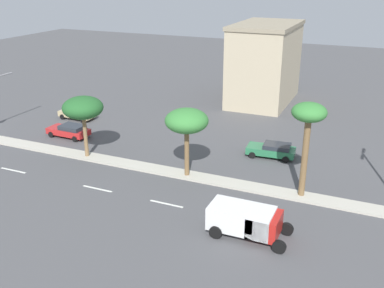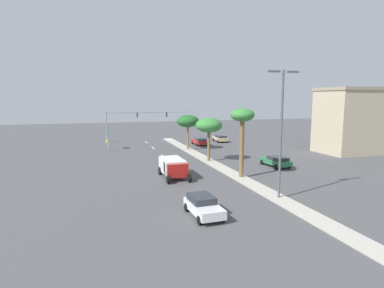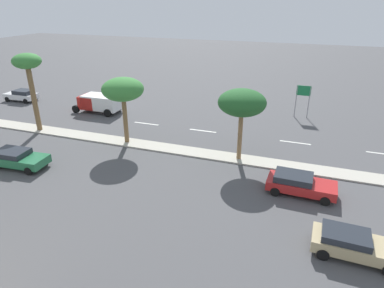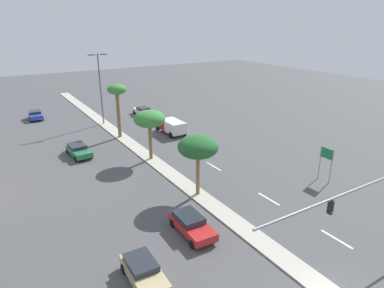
{
  "view_description": "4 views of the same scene",
  "coord_description": "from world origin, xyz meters",
  "px_view_note": "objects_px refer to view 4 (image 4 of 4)",
  "views": [
    {
      "loc": [
        32.12,
        40.61,
        16.78
      ],
      "look_at": [
        -0.98,
        26.21,
        2.63
      ],
      "focal_mm": 41.63,
      "sensor_mm": 36.0,
      "label": 1
    },
    {
      "loc": [
        15.31,
        67.93,
        8.79
      ],
      "look_at": [
        3.64,
        29.98,
        3.13
      ],
      "focal_mm": 30.26,
      "sensor_mm": 36.0,
      "label": 2
    },
    {
      "loc": [
        -25.09,
        10.94,
        12.49
      ],
      "look_at": [
        -2.25,
        18.97,
        1.85
      ],
      "focal_mm": 31.52,
      "sensor_mm": 36.0,
      "label": 3
    },
    {
      "loc": [
        -15.93,
        -9.09,
        15.82
      ],
      "look_at": [
        2.05,
        20.03,
        3.47
      ],
      "focal_mm": 32.06,
      "sensor_mm": 36.0,
      "label": 4
    }
  ],
  "objects_px": {
    "palm_tree_outboard": "(117,93)",
    "sedan_white_center": "(142,111)",
    "palm_tree_far": "(198,147)",
    "sedan_blue_trailing": "(36,115)",
    "directional_road_sign": "(326,157)",
    "street_lamp_inboard": "(100,84)",
    "sedan_tan_mid": "(144,272)",
    "box_truck": "(171,126)",
    "sedan_green_leading": "(79,150)",
    "sedan_red_rear": "(191,224)",
    "palm_tree_trailing": "(149,119)"
  },
  "relations": [
    {
      "from": "palm_tree_outboard",
      "to": "sedan_white_center",
      "type": "relative_size",
      "value": 1.8
    },
    {
      "from": "palm_tree_far",
      "to": "palm_tree_outboard",
      "type": "relative_size",
      "value": 0.77
    },
    {
      "from": "sedan_blue_trailing",
      "to": "directional_road_sign",
      "type": "bearing_deg",
      "value": -62.14
    },
    {
      "from": "street_lamp_inboard",
      "to": "sedan_blue_trailing",
      "type": "bearing_deg",
      "value": 135.08
    },
    {
      "from": "sedan_tan_mid",
      "to": "box_truck",
      "type": "xyz_separation_m",
      "value": [
        16.19,
        26.12,
        0.46
      ]
    },
    {
      "from": "street_lamp_inboard",
      "to": "sedan_green_leading",
      "type": "relative_size",
      "value": 2.36
    },
    {
      "from": "sedan_red_rear",
      "to": "palm_tree_trailing",
      "type": "bearing_deg",
      "value": 76.12
    },
    {
      "from": "palm_tree_trailing",
      "to": "sedan_white_center",
      "type": "bearing_deg",
      "value": 68.87
    },
    {
      "from": "directional_road_sign",
      "to": "palm_tree_trailing",
      "type": "distance_m",
      "value": 19.78
    },
    {
      "from": "palm_tree_far",
      "to": "palm_tree_outboard",
      "type": "bearing_deg",
      "value": 90.56
    },
    {
      "from": "palm_tree_trailing",
      "to": "sedan_green_leading",
      "type": "height_order",
      "value": "palm_tree_trailing"
    },
    {
      "from": "sedan_tan_mid",
      "to": "sedan_red_rear",
      "type": "distance_m",
      "value": 6.19
    },
    {
      "from": "sedan_blue_trailing",
      "to": "palm_tree_trailing",
      "type": "bearing_deg",
      "value": -71.27
    },
    {
      "from": "sedan_white_center",
      "to": "sedan_blue_trailing",
      "type": "relative_size",
      "value": 1.06
    },
    {
      "from": "street_lamp_inboard",
      "to": "box_truck",
      "type": "xyz_separation_m",
      "value": [
        7.05,
        -10.08,
        -5.28
      ]
    },
    {
      "from": "sedan_blue_trailing",
      "to": "sedan_red_rear",
      "type": "xyz_separation_m",
      "value": [
        5.16,
        -42.07,
        -0.01
      ]
    },
    {
      "from": "directional_road_sign",
      "to": "palm_tree_far",
      "type": "bearing_deg",
      "value": 161.64
    },
    {
      "from": "sedan_white_center",
      "to": "box_truck",
      "type": "height_order",
      "value": "box_truck"
    },
    {
      "from": "directional_road_sign",
      "to": "street_lamp_inboard",
      "type": "height_order",
      "value": "street_lamp_inboard"
    },
    {
      "from": "sedan_green_leading",
      "to": "directional_road_sign",
      "type": "bearing_deg",
      "value": -45.85
    },
    {
      "from": "palm_tree_outboard",
      "to": "sedan_green_leading",
      "type": "distance_m",
      "value": 9.84
    },
    {
      "from": "palm_tree_trailing",
      "to": "sedan_blue_trailing",
      "type": "relative_size",
      "value": 1.5
    },
    {
      "from": "palm_tree_trailing",
      "to": "box_truck",
      "type": "distance_m",
      "value": 10.97
    },
    {
      "from": "palm_tree_far",
      "to": "box_truck",
      "type": "xyz_separation_m",
      "value": [
        6.97,
        18.14,
        -3.69
      ]
    },
    {
      "from": "palm_tree_far",
      "to": "sedan_green_leading",
      "type": "distance_m",
      "value": 18.25
    },
    {
      "from": "palm_tree_trailing",
      "to": "street_lamp_inboard",
      "type": "height_order",
      "value": "street_lamp_inboard"
    },
    {
      "from": "sedan_blue_trailing",
      "to": "sedan_green_leading",
      "type": "bearing_deg",
      "value": -84.84
    },
    {
      "from": "palm_tree_far",
      "to": "sedan_tan_mid",
      "type": "relative_size",
      "value": 1.33
    },
    {
      "from": "sedan_green_leading",
      "to": "sedan_blue_trailing",
      "type": "bearing_deg",
      "value": 95.16
    },
    {
      "from": "palm_tree_outboard",
      "to": "sedan_tan_mid",
      "type": "bearing_deg",
      "value": -107.62
    },
    {
      "from": "street_lamp_inboard",
      "to": "sedan_blue_trailing",
      "type": "distance_m",
      "value": 13.78
    },
    {
      "from": "palm_tree_outboard",
      "to": "sedan_green_leading",
      "type": "bearing_deg",
      "value": -149.31
    },
    {
      "from": "sedan_white_center",
      "to": "palm_tree_far",
      "type": "bearing_deg",
      "value": -104.21
    },
    {
      "from": "palm_tree_trailing",
      "to": "street_lamp_inboard",
      "type": "distance_m",
      "value": 17.74
    },
    {
      "from": "directional_road_sign",
      "to": "sedan_red_rear",
      "type": "bearing_deg",
      "value": -177.56
    },
    {
      "from": "palm_tree_far",
      "to": "sedan_blue_trailing",
      "type": "distance_m",
      "value": 38.36
    },
    {
      "from": "directional_road_sign",
      "to": "palm_tree_trailing",
      "type": "bearing_deg",
      "value": 130.96
    },
    {
      "from": "street_lamp_inboard",
      "to": "palm_tree_outboard",
      "type": "bearing_deg",
      "value": -90.94
    },
    {
      "from": "directional_road_sign",
      "to": "palm_tree_outboard",
      "type": "bearing_deg",
      "value": 117.99
    },
    {
      "from": "palm_tree_outboard",
      "to": "sedan_tan_mid",
      "type": "relative_size",
      "value": 1.72
    },
    {
      "from": "sedan_white_center",
      "to": "sedan_blue_trailing",
      "type": "bearing_deg",
      "value": 157.57
    },
    {
      "from": "sedan_white_center",
      "to": "sedan_red_rear",
      "type": "distance_m",
      "value": 37.03
    },
    {
      "from": "sedan_green_leading",
      "to": "sedan_tan_mid",
      "type": "bearing_deg",
      "value": -95.03
    },
    {
      "from": "directional_road_sign",
      "to": "sedan_green_leading",
      "type": "relative_size",
      "value": 0.77
    },
    {
      "from": "sedan_white_center",
      "to": "sedan_red_rear",
      "type": "bearing_deg",
      "value": -108.0
    },
    {
      "from": "sedan_green_leading",
      "to": "palm_tree_far",
      "type": "bearing_deg",
      "value": -66.54
    },
    {
      "from": "street_lamp_inboard",
      "to": "palm_tree_trailing",
      "type": "bearing_deg",
      "value": -89.62
    },
    {
      "from": "palm_tree_outboard",
      "to": "palm_tree_trailing",
      "type": "bearing_deg",
      "value": -88.58
    },
    {
      "from": "palm_tree_outboard",
      "to": "box_truck",
      "type": "relative_size",
      "value": 1.38
    },
    {
      "from": "palm_tree_far",
      "to": "box_truck",
      "type": "relative_size",
      "value": 1.07
    }
  ]
}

